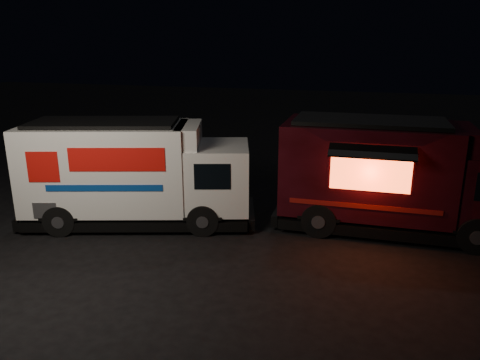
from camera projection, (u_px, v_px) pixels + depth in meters
The scene contains 3 objects.
ground at pixel (147, 241), 12.32m from camera, with size 80.00×80.00×0.00m, color black.
white_truck at pixel (139, 173), 13.24m from camera, with size 6.55×2.24×2.97m, color white, non-canonical shape.
red_truck at pixel (399, 177), 12.69m from camera, with size 6.60×2.43×3.07m, color #370A12, non-canonical shape.
Camera 1 is at (5.49, -10.21, 5.09)m, focal length 35.00 mm.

